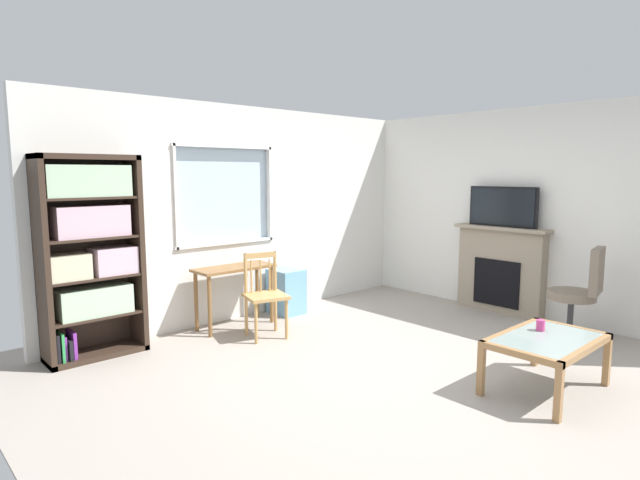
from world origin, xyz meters
name	(u,v)px	position (x,y,z in m)	size (l,w,h in m)	color
ground	(398,367)	(0.00, 0.00, -0.01)	(6.00, 5.79, 0.02)	#9E9389
wall_back_with_window	(249,214)	(0.03, 2.40, 1.25)	(5.00, 0.15, 2.55)	silver
wall_right	(534,213)	(2.56, 0.00, 1.27)	(0.12, 4.99, 2.55)	silver
bookshelf	(90,248)	(-1.95, 2.15, 1.05)	(0.90, 0.38, 1.93)	#38281E
desk_under_window	(235,278)	(-0.42, 2.05, 0.57)	(0.93, 0.39, 0.70)	brown
wooden_chair	(265,294)	(-0.38, 1.53, 0.46)	(0.51, 0.50, 0.90)	tan
plastic_drawer_unit	(286,291)	(0.37, 2.10, 0.28)	(0.35, 0.40, 0.56)	#72ADDB
fireplace	(500,269)	(2.40, 0.32, 0.55)	(0.26, 1.20, 1.09)	gray
tv	(503,207)	(2.39, 0.32, 1.34)	(0.06, 0.88, 0.50)	black
office_chair	(581,289)	(1.96, -0.82, 0.55)	(0.58, 0.57, 1.00)	#7A6B5B
coffee_table	(547,345)	(0.47, -1.13, 0.38)	(0.99, 0.65, 0.45)	#8C9E99
sippy_cup	(540,325)	(0.61, -1.01, 0.49)	(0.07, 0.07, 0.09)	#DB3D84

